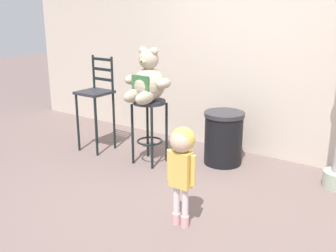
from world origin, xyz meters
name	(u,v)px	position (x,y,z in m)	size (l,w,h in m)	color
ground_plane	(171,200)	(0.00, 0.00, 0.00)	(24.00, 24.00, 0.00)	#76625C
building_wall	(257,1)	(0.00, 1.89, 1.97)	(7.96, 0.30, 3.94)	beige
bar_stool_with_teddy	(149,118)	(-0.81, 0.70, 0.58)	(0.40, 0.40, 0.80)	#282A30
teddy_bear	(147,82)	(-0.81, 0.66, 1.04)	(0.62, 0.55, 0.64)	#B3A78E
child_walking	(182,156)	(0.35, -0.35, 0.67)	(0.29, 0.23, 0.92)	#DBA4A5
trash_bin	(223,138)	(-0.05, 1.20, 0.33)	(0.50, 0.50, 0.66)	black
bar_chair_empty	(96,98)	(-1.70, 0.68, 0.72)	(0.40, 0.40, 1.27)	#282A30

